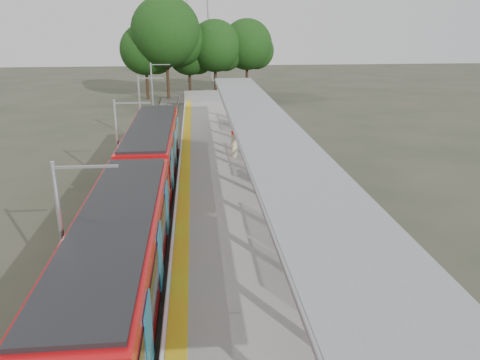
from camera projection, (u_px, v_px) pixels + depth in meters
name	position (u px, v px, depth m)	size (l,w,h in m)	color
trackbed	(154.00, 183.00, 28.57)	(3.00, 70.00, 0.24)	#59544C
platform	(227.00, 175.00, 28.85)	(6.00, 50.00, 1.00)	gray
tactile_strip	(185.00, 168.00, 28.46)	(0.60, 50.00, 0.02)	gold
end_fence	(211.00, 96.00, 52.00)	(6.00, 0.10, 1.20)	#9EA0A5
train	(141.00, 187.00, 22.13)	(2.74, 27.60, 3.62)	black
canopy	(262.00, 129.00, 24.21)	(3.27, 38.00, 3.66)	#9EA0A5
tree_cluster	(190.00, 42.00, 58.56)	(19.45, 11.69, 12.46)	#382316
catenary_masts	(119.00, 143.00, 26.57)	(2.08, 48.16, 5.40)	#9EA0A5
bench_near	(319.00, 245.00, 17.48)	(0.82, 1.65, 1.08)	#120F4F
bench_mid	(261.00, 173.00, 25.96)	(0.61, 1.47, 0.98)	#120F4F
bench_far	(234.00, 119.00, 40.26)	(0.94, 1.53, 1.01)	#120F4F
info_pillar_far	(234.00, 146.00, 30.59)	(0.40, 0.40, 1.77)	beige
litter_bin	(297.00, 229.00, 19.20)	(0.42, 0.42, 0.86)	#9EA0A5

